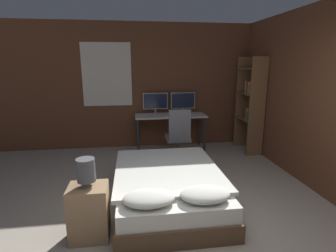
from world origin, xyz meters
The scene contains 12 objects.
wall_back centered at (-0.02, 3.83, 1.35)m, with size 12.00×0.08×2.70m.
wall_side_right centered at (2.01, 1.50, 1.35)m, with size 0.06×12.00×2.70m.
bed centered at (-0.21, 1.20, 0.24)m, with size 1.39×1.93×0.54m.
nightstand centered at (-1.15, 0.61, 0.30)m, with size 0.41×0.34×0.60m.
bedside_lamp centered at (-1.15, 0.61, 0.78)m, with size 0.19×0.19×0.31m.
desk centered at (0.16, 3.47, 0.67)m, with size 1.51×0.57×0.77m.
monitor_left centered at (-0.15, 3.66, 1.03)m, with size 0.54×0.16×0.45m.
monitor_right centered at (0.46, 3.66, 1.03)m, with size 0.54×0.16×0.45m.
keyboard centered at (0.16, 3.29, 0.78)m, with size 0.40×0.13×0.02m.
computer_mouse centered at (0.45, 3.29, 0.79)m, with size 0.07×0.05×0.04m.
office_chair centered at (0.19, 2.69, 0.42)m, with size 0.52×0.52×1.04m.
bookshelf centered at (1.80, 3.11, 1.10)m, with size 0.34×0.71×1.98m.
Camera 1 is at (-0.66, -1.99, 1.85)m, focal length 28.00 mm.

